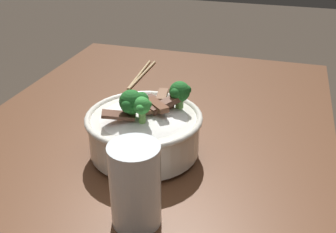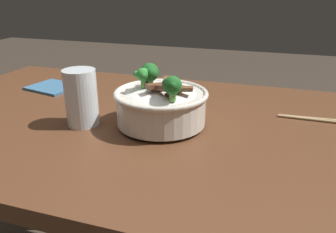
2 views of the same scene
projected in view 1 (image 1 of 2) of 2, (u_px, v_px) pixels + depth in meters
The scene contains 4 objects.
dining_table at pixel (127, 211), 0.83m from camera, with size 1.36×0.80×0.76m.
rice_bowl at pixel (144, 127), 0.79m from camera, with size 0.23×0.23×0.15m.
drinking_glass at pixel (136, 191), 0.62m from camera, with size 0.08×0.08×0.14m.
chopsticks_pair at pixel (141, 74), 1.18m from camera, with size 0.22×0.02×0.01m.
Camera 1 is at (0.59, 0.26, 1.21)m, focal length 42.97 mm.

